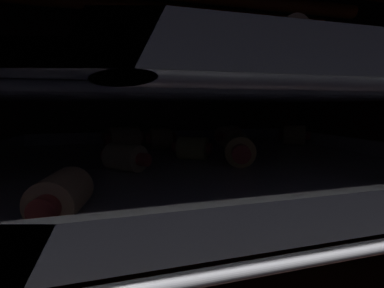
# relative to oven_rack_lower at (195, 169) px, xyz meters

# --- Properties ---
(ground_plane) EXTENTS (0.61, 0.46, 0.01)m
(ground_plane) POSITION_rel_oven_rack_lower_xyz_m (0.00, 0.00, -0.12)
(ground_plane) COLOR black
(oven_wall_back) EXTENTS (0.61, 0.01, 0.33)m
(oven_wall_back) POSITION_rel_oven_rack_lower_xyz_m (0.00, 0.22, 0.06)
(oven_wall_back) COLOR black
(oven_wall_back) RESTS_ON ground_plane
(oven_rack_lower) EXTENTS (0.56, 0.43, 0.01)m
(oven_rack_lower) POSITION_rel_oven_rack_lower_xyz_m (0.00, 0.00, 0.00)
(oven_rack_lower) COLOR slate
(baking_tray_lower) EXTENTS (0.46, 0.37, 0.02)m
(baking_tray_lower) POSITION_rel_oven_rack_lower_xyz_m (0.00, 0.00, 0.01)
(baking_tray_lower) COLOR silver
(baking_tray_lower) RESTS_ON oven_rack_lower
(pig_in_blanket_lower_0) EXTENTS (0.05, 0.04, 0.03)m
(pig_in_blanket_lower_0) POSITION_rel_oven_rack_lower_xyz_m (0.19, 0.08, 0.03)
(pig_in_blanket_lower_0) COLOR #E1BF73
(pig_in_blanket_lower_0) RESTS_ON baking_tray_lower
(pig_in_blanket_lower_1) EXTENTS (0.05, 0.04, 0.03)m
(pig_in_blanket_lower_1) POSITION_rel_oven_rack_lower_xyz_m (-0.08, 0.09, 0.03)
(pig_in_blanket_lower_1) COLOR #E6B97D
(pig_in_blanket_lower_1) RESTS_ON baking_tray_lower
(pig_in_blanket_lower_2) EXTENTS (0.04, 0.07, 0.03)m
(pig_in_blanket_lower_2) POSITION_rel_oven_rack_lower_xyz_m (0.04, -0.03, 0.03)
(pig_in_blanket_lower_2) COLOR #E1BF71
(pig_in_blanket_lower_2) RESTS_ON baking_tray_lower
(pig_in_blanket_lower_3) EXTENTS (0.05, 0.04, 0.03)m
(pig_in_blanket_lower_3) POSITION_rel_oven_rack_lower_xyz_m (-0.00, 0.01, 0.02)
(pig_in_blanket_lower_3) COLOR #D3C96E
(pig_in_blanket_lower_3) RESTS_ON baking_tray_lower
(pig_in_blanket_lower_5) EXTENTS (0.05, 0.05, 0.03)m
(pig_in_blanket_lower_5) POSITION_rel_oven_rack_lower_xyz_m (-0.08, -0.03, 0.02)
(pig_in_blanket_lower_5) COLOR #D9C186
(pig_in_blanket_lower_5) RESTS_ON baking_tray_lower
(pig_in_blanket_lower_6) EXTENTS (0.05, 0.05, 0.03)m
(pig_in_blanket_lower_6) POSITION_rel_oven_rack_lower_xyz_m (0.09, 0.11, 0.03)
(pig_in_blanket_lower_6) COLOR #ECB080
(pig_in_blanket_lower_6) RESTS_ON baking_tray_lower
(pig_in_blanket_lower_7) EXTENTS (0.03, 0.05, 0.03)m
(pig_in_blanket_lower_7) POSITION_rel_oven_rack_lower_xyz_m (-0.11, -0.13, 0.02)
(pig_in_blanket_lower_7) COLOR #EAB781
(pig_in_blanket_lower_7) RESTS_ON baking_tray_lower
(pig_in_blanket_lower_8) EXTENTS (0.04, 0.03, 0.03)m
(pig_in_blanket_lower_8) POSITION_rel_oven_rack_lower_xyz_m (-0.02, 0.10, 0.03)
(pig_in_blanket_lower_8) COLOR #E9B470
(pig_in_blanket_lower_8) RESTS_ON baking_tray_lower
(pig_in_blanket_lower_9) EXTENTS (0.03, 0.05, 0.03)m
(pig_in_blanket_lower_9) POSITION_rel_oven_rack_lower_xyz_m (-0.09, 0.15, 0.02)
(pig_in_blanket_lower_9) COLOR #ECC776
(pig_in_blanket_lower_9) RESTS_ON baking_tray_lower
(oven_rack_upper) EXTENTS (0.56, 0.43, 0.01)m
(oven_rack_upper) POSITION_rel_oven_rack_lower_xyz_m (0.00, 0.00, 0.08)
(oven_rack_upper) COLOR slate
(baking_tray_upper) EXTENTS (0.46, 0.37, 0.02)m
(baking_tray_upper) POSITION_rel_oven_rack_lower_xyz_m (0.00, 0.00, 0.09)
(baking_tray_upper) COLOR gray
(baking_tray_upper) RESTS_ON oven_rack_upper
(pig_in_blanket_upper_0) EXTENTS (0.05, 0.04, 0.03)m
(pig_in_blanket_upper_0) POSITION_rel_oven_rack_lower_xyz_m (0.11, 0.06, 0.11)
(pig_in_blanket_upper_0) COLOR #DCBA6F
(pig_in_blanket_upper_0) RESTS_ON baking_tray_upper
(pig_in_blanket_upper_1) EXTENTS (0.06, 0.03, 0.03)m
(pig_in_blanket_upper_1) POSITION_rel_oven_rack_lower_xyz_m (0.01, 0.07, 0.11)
(pig_in_blanket_upper_1) COLOR #E7C581
(pig_in_blanket_upper_1) RESTS_ON baking_tray_upper
(pig_in_blanket_upper_2) EXTENTS (0.03, 0.04, 0.02)m
(pig_in_blanket_upper_2) POSITION_rel_oven_rack_lower_xyz_m (0.01, -0.14, 0.11)
(pig_in_blanket_upper_2) COLOR #D8B07B
(pig_in_blanket_upper_2) RESTS_ON baking_tray_upper
(pig_in_blanket_upper_3) EXTENTS (0.05, 0.06, 0.03)m
(pig_in_blanket_upper_3) POSITION_rel_oven_rack_lower_xyz_m (-0.16, 0.12, 0.11)
(pig_in_blanket_upper_3) COLOR #DABD81
(pig_in_blanket_upper_3) RESTS_ON baking_tray_upper
(pig_in_blanket_upper_4) EXTENTS (0.04, 0.04, 0.03)m
(pig_in_blanket_upper_4) POSITION_rel_oven_rack_lower_xyz_m (-0.17, 0.03, 0.11)
(pig_in_blanket_upper_4) COLOR #E9BD85
(pig_in_blanket_upper_4) RESTS_ON baking_tray_upper
(pig_in_blanket_upper_5) EXTENTS (0.05, 0.04, 0.03)m
(pig_in_blanket_upper_5) POSITION_rel_oven_rack_lower_xyz_m (-0.03, 0.00, 0.11)
(pig_in_blanket_upper_5) COLOR #E4C081
(pig_in_blanket_upper_5) RESTS_ON baking_tray_upper
(pig_in_blanket_upper_6) EXTENTS (0.05, 0.03, 0.03)m
(pig_in_blanket_upper_6) POSITION_rel_oven_rack_lower_xyz_m (0.19, 0.09, 0.11)
(pig_in_blanket_upper_6) COLOR #DCC66E
(pig_in_blanket_upper_6) RESTS_ON baking_tray_upper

